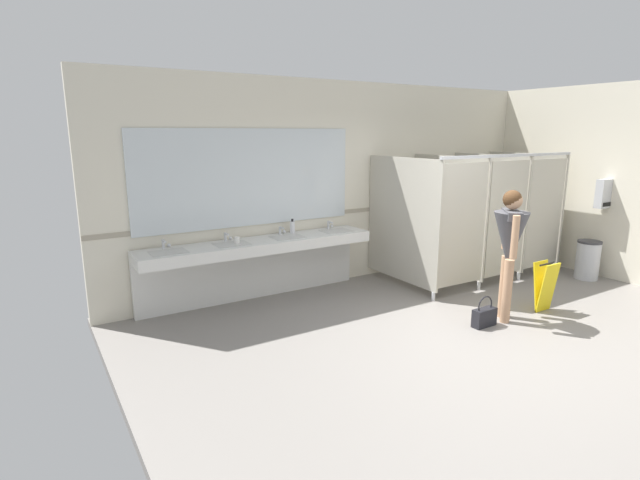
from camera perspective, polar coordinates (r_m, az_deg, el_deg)
ground_plane at (r=5.78m, az=19.14°, el=-11.25°), size 7.40×5.90×0.10m
wall_back at (r=7.34m, az=3.43°, el=6.70°), size 7.40×0.12×2.93m
wall_back_tile_band at (r=7.34m, az=3.67°, el=3.41°), size 7.40×0.01×0.06m
vanity_counter at (r=6.44m, az=-7.38°, el=-1.83°), size 3.14×0.56×0.96m
mirror_panel at (r=6.45m, az=-8.38°, el=7.26°), size 3.04×0.02×1.27m
bathroom_stalls at (r=7.78m, az=18.13°, el=3.00°), size 2.75×1.49×1.92m
paper_towel_dispenser_upper at (r=8.55m, az=30.54°, el=4.74°), size 0.35×0.13×0.44m
trash_bin at (r=8.50m, az=28.99°, el=-2.06°), size 0.35×0.35×0.60m
person_standing at (r=6.07m, az=21.44°, el=-0.01°), size 0.56×0.56×1.57m
handbag at (r=6.02m, az=18.79°, el=-8.50°), size 0.31×0.12×0.37m
soap_dispenser at (r=6.69m, az=-3.27°, el=1.53°), size 0.07×0.07×0.20m
paper_cup at (r=6.15m, az=-9.75°, el=-0.05°), size 0.07×0.07×0.08m
wet_floor_sign at (r=6.72m, az=24.95°, el=-4.96°), size 0.28×0.19×0.63m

